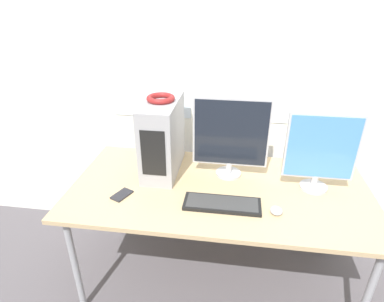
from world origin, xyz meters
name	(u,v)px	position (x,y,z in m)	size (l,w,h in m)	color
wall_back	(228,71)	(0.00, 1.03, 1.35)	(8.00, 0.07, 2.70)	silver
desk	(219,194)	(0.00, 0.45, 0.72)	(1.82, 0.90, 0.77)	tan
pc_tower	(162,137)	(-0.39, 0.62, 1.01)	(0.21, 0.48, 0.48)	#9E9EA3
headphones	(161,98)	(-0.39, 0.62, 1.26)	(0.17, 0.17, 0.03)	maroon
monitor_main	(231,136)	(0.05, 0.61, 1.05)	(0.47, 0.16, 0.52)	#B7B7BC
monitor_right_near	(321,151)	(0.57, 0.53, 1.02)	(0.41, 0.16, 0.48)	#B7B7BC
keyboard	(222,204)	(0.03, 0.27, 0.78)	(0.43, 0.16, 0.02)	black
mouse	(276,210)	(0.32, 0.25, 0.78)	(0.07, 0.08, 0.03)	#B2B2B7
cell_phone	(122,195)	(-0.57, 0.28, 0.77)	(0.12, 0.15, 0.01)	#232328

